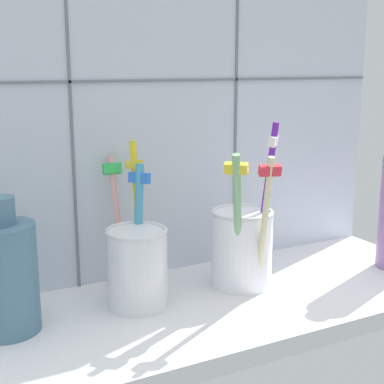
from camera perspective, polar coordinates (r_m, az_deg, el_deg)
counter_slab at (r=63.58cm, az=1.12°, el=-11.93°), size 64.00×22.00×2.00cm
tile_wall_back at (r=68.68cm, az=-3.69°, el=8.52°), size 64.00×2.20×45.00cm
toothbrush_cup_left at (r=61.20cm, az=-5.59°, el=-7.08°), size 6.65×11.19×17.33cm
toothbrush_cup_right at (r=66.45cm, az=5.13°, el=-5.25°), size 8.59×10.37×19.31cm
ceramic_vase at (r=57.80cm, az=-18.41°, el=-7.98°), size 6.38×6.38×13.49cm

